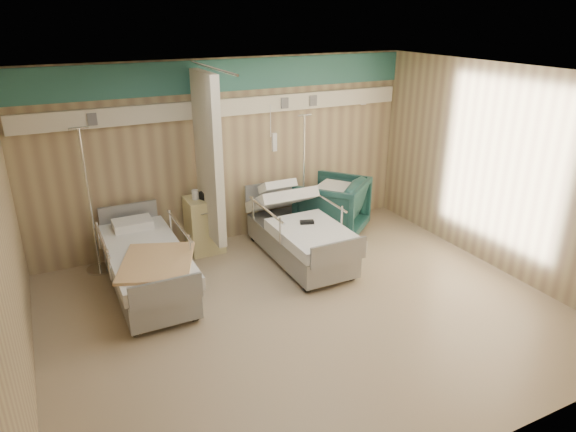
{
  "coord_description": "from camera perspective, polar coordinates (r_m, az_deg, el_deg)",
  "views": [
    {
      "loc": [
        -2.57,
        -4.72,
        3.44
      ],
      "look_at": [
        0.07,
        0.6,
        1.03
      ],
      "focal_mm": 32.0,
      "sensor_mm": 36.0,
      "label": 1
    }
  ],
  "objects": [
    {
      "name": "ground",
      "position": [
        6.38,
        1.9,
        -10.58
      ],
      "size": [
        6.0,
        5.0,
        0.0
      ],
      "primitive_type": "cube",
      "color": "tan",
      "rests_on": "ground"
    },
    {
      "name": "room_walls",
      "position": [
        5.8,
        0.67,
        6.28
      ],
      "size": [
        6.04,
        5.04,
        2.82
      ],
      "color": "tan",
      "rests_on": "ground"
    },
    {
      "name": "bed_right",
      "position": [
        7.49,
        1.29,
        -2.63
      ],
      "size": [
        1.0,
        2.16,
        0.63
      ],
      "primitive_type": null,
      "color": "silver",
      "rests_on": "ground"
    },
    {
      "name": "bed_left",
      "position": [
        6.85,
        -15.34,
        -5.94
      ],
      "size": [
        1.0,
        2.16,
        0.63
      ],
      "primitive_type": null,
      "color": "silver",
      "rests_on": "ground"
    },
    {
      "name": "bedside_cabinet",
      "position": [
        7.81,
        -9.29,
        -0.96
      ],
      "size": [
        0.5,
        0.48,
        0.85
      ],
      "primitive_type": "cube",
      "color": "#DACD88",
      "rests_on": "ground"
    },
    {
      "name": "visitor_armchair",
      "position": [
        8.32,
        4.9,
        1.04
      ],
      "size": [
        1.43,
        1.43,
        0.94
      ],
      "primitive_type": "imported",
      "rotation": [
        0.0,
        0.0,
        3.83
      ],
      "color": "#1B4542",
      "rests_on": "ground"
    },
    {
      "name": "waffle_blanket",
      "position": [
        8.18,
        5.2,
        4.37
      ],
      "size": [
        0.75,
        0.74,
        0.06
      ],
      "primitive_type": "cube",
      "rotation": [
        0.0,
        0.0,
        3.78
      ],
      "color": "white",
      "rests_on": "visitor_armchair"
    },
    {
      "name": "iv_stand_right",
      "position": [
        8.34,
        1.71,
        0.67
      ],
      "size": [
        0.35,
        0.35,
        1.96
      ],
      "rotation": [
        0.0,
        0.0,
        0.29
      ],
      "color": "silver",
      "rests_on": "ground"
    },
    {
      "name": "iv_stand_left",
      "position": [
        7.61,
        -20.55,
        -2.83
      ],
      "size": [
        0.37,
        0.37,
        2.05
      ],
      "rotation": [
        0.0,
        0.0,
        0.38
      ],
      "color": "silver",
      "rests_on": "ground"
    },
    {
      "name": "call_remote",
      "position": [
        7.22,
        2.12,
        -0.68
      ],
      "size": [
        0.21,
        0.14,
        0.04
      ],
      "primitive_type": "cube",
      "rotation": [
        0.0,
        0.0,
        -0.33
      ],
      "color": "black",
      "rests_on": "bed_right"
    },
    {
      "name": "tan_blanket",
      "position": [
        6.3,
        -14.35,
        -4.99
      ],
      "size": [
        1.12,
        1.24,
        0.04
      ],
      "primitive_type": "cube",
      "rotation": [
        0.0,
        0.0,
        -0.37
      ],
      "color": "tan",
      "rests_on": "bed_left"
    },
    {
      "name": "toiletry_bag",
      "position": [
        7.62,
        -8.96,
        2.36
      ],
      "size": [
        0.25,
        0.21,
        0.11
      ],
      "primitive_type": "cube",
      "rotation": [
        0.0,
        0.0,
        0.43
      ],
      "color": "black",
      "rests_on": "bedside_cabinet"
    },
    {
      "name": "white_cup",
      "position": [
        7.61,
        -10.27,
        2.35
      ],
      "size": [
        0.11,
        0.11,
        0.14
      ],
      "primitive_type": "cylinder",
      "rotation": [
        0.0,
        0.0,
        0.07
      ],
      "color": "white",
      "rests_on": "bedside_cabinet"
    }
  ]
}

